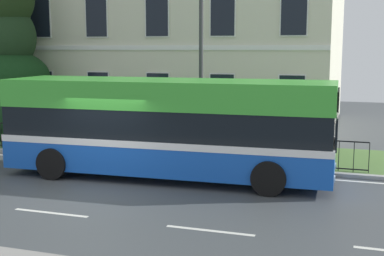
{
  "coord_description": "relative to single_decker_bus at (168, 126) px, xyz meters",
  "views": [
    {
      "loc": [
        7.06,
        -12.36,
        3.95
      ],
      "look_at": [
        1.54,
        4.45,
        1.24
      ],
      "focal_mm": 49.19,
      "sensor_mm": 36.0,
      "label": 1
    }
  ],
  "objects": [
    {
      "name": "single_decker_bus",
      "position": [
        0.0,
        0.0,
        0.0
      ],
      "size": [
        10.06,
        3.03,
        2.99
      ],
      "rotation": [
        0.0,
        0.0,
        0.04
      ],
      "color": "blue",
      "rests_on": "ground_plane"
    },
    {
      "name": "street_lamp_post",
      "position": [
        0.29,
        2.45,
        2.32
      ],
      "size": [
        0.36,
        0.24,
        6.59
      ],
      "color": "#333338",
      "rests_on": "ground_plane"
    },
    {
      "name": "ground_plane",
      "position": [
        -1.42,
        -1.69,
        -1.6
      ],
      "size": [
        60.0,
        56.0,
        0.18
      ],
      "color": "#424649"
    },
    {
      "name": "iron_verge_railing",
      "position": [
        -2.92,
        1.97,
        -0.96
      ],
      "size": [
        17.61,
        0.04,
        0.97
      ],
      "color": "black",
      "rests_on": "ground_plane"
    }
  ]
}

